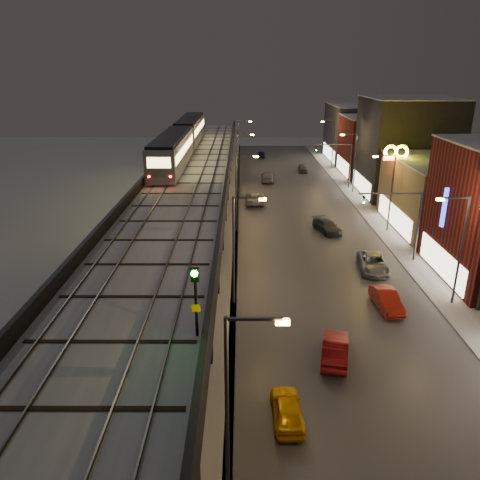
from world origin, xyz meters
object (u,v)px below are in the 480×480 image
object	(u,v)px
car_taxi	(287,410)
car_mid_silver	(255,198)
car_mid_dark	(267,177)
car_far_white	(261,155)
car_near_white	(335,350)
car_onc_white	(327,227)
car_onc_silver	(386,300)
car_onc_red	(303,168)
subway_train	(182,139)
car_onc_dark	(373,263)
rail_signal	(195,289)

from	to	relation	value
car_taxi	car_mid_silver	size ratio (longest dim) A/B	0.74
car_mid_dark	car_far_white	world-z (taller)	car_mid_dark
car_near_white	car_mid_dark	bearing A→B (deg)	-75.74
car_onc_white	car_near_white	bearing A→B (deg)	-116.49
car_mid_silver	car_mid_dark	world-z (taller)	car_mid_silver
car_near_white	car_far_white	bearing A→B (deg)	-76.22
car_taxi	car_onc_silver	distance (m)	15.48
car_near_white	car_mid_silver	size ratio (longest dim) A/B	0.86
car_near_white	car_mid_silver	xyz separation A→B (m)	(-4.15, 37.77, -0.01)
car_near_white	car_onc_white	xyz separation A→B (m)	(3.83, 25.33, -0.06)
car_onc_red	car_mid_dark	bearing A→B (deg)	-129.00
subway_train	car_onc_dark	bearing A→B (deg)	-52.13
car_onc_white	car_onc_dark	bearing A→B (deg)	-95.34
car_mid_dark	car_taxi	bearing A→B (deg)	91.43
subway_train	car_mid_silver	world-z (taller)	subway_train
car_mid_dark	car_onc_red	distance (m)	10.45
subway_train	rail_signal	size ratio (longest dim) A/B	11.90
car_mid_silver	car_mid_dark	distance (m)	13.61
rail_signal	car_far_white	world-z (taller)	rail_signal
car_mid_silver	car_onc_silver	xyz separation A→B (m)	(9.53, -30.82, -0.02)
car_far_white	car_onc_silver	world-z (taller)	car_onc_silver
car_onc_dark	car_onc_red	size ratio (longest dim) A/B	1.34
subway_train	car_mid_silver	size ratio (longest dim) A/B	7.40
rail_signal	car_onc_dark	world-z (taller)	rail_signal
car_onc_dark	car_mid_dark	bearing A→B (deg)	108.60
subway_train	rail_signal	xyz separation A→B (m)	(6.40, -48.93, 0.46)
car_onc_dark	car_mid_silver	bearing A→B (deg)	120.31
car_mid_dark	car_onc_silver	xyz separation A→B (m)	(7.13, -44.22, -0.02)
car_onc_silver	car_onc_white	size ratio (longest dim) A/B	0.92
car_mid_silver	car_onc_white	size ratio (longest dim) A/B	1.12
car_far_white	car_onc_dark	xyz separation A→B (m)	(8.18, -59.45, 0.10)
car_onc_dark	car_onc_white	size ratio (longest dim) A/B	1.11
car_mid_silver	car_near_white	bearing A→B (deg)	96.38
car_onc_silver	car_onc_red	xyz separation A→B (m)	(-0.19, 52.04, -0.05)
car_far_white	car_onc_dark	world-z (taller)	car_onc_dark
car_taxi	rail_signal	bearing A→B (deg)	24.56
car_mid_silver	car_onc_red	distance (m)	23.18
rail_signal	car_mid_dark	bearing A→B (deg)	83.83
car_mid_silver	car_onc_red	world-z (taller)	car_mid_silver
subway_train	car_mid_silver	xyz separation A→B (m)	(10.37, -3.33, -7.80)
car_mid_dark	car_far_white	distance (m)	22.64
car_near_white	car_taxi	bearing A→B (deg)	69.48
car_mid_dark	car_onc_red	xyz separation A→B (m)	(6.94, 7.82, -0.07)
subway_train	car_mid_dark	world-z (taller)	subway_train
car_onc_silver	car_onc_dark	world-z (taller)	car_onc_dark
car_onc_white	car_onc_red	world-z (taller)	car_onc_white
car_far_white	car_onc_white	size ratio (longest dim) A/B	0.79
car_onc_dark	car_onc_red	xyz separation A→B (m)	(-1.08, 44.63, -0.06)
car_taxi	car_near_white	size ratio (longest dim) A/B	0.86
rail_signal	car_mid_silver	bearing A→B (deg)	85.02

